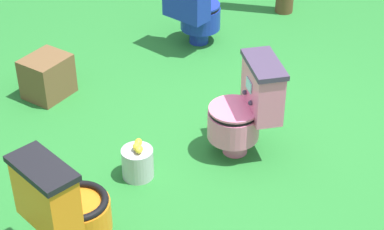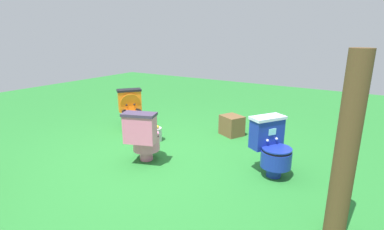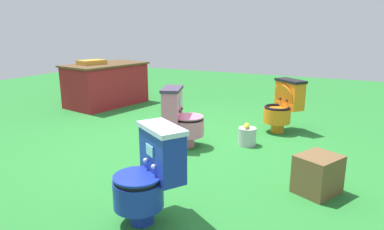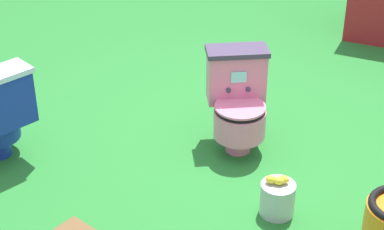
{
  "view_description": "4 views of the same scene",
  "coord_description": "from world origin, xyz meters",
  "px_view_note": "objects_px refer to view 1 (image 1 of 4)",
  "views": [
    {
      "loc": [
        4.01,
        0.14,
        2.95
      ],
      "look_at": [
        0.15,
        -0.37,
        0.32
      ],
      "focal_mm": 62.47,
      "sensor_mm": 36.0,
      "label": 1
    },
    {
      "loc": [
        -2.43,
        2.77,
        1.71
      ],
      "look_at": [
        -0.23,
        -0.72,
        0.54
      ],
      "focal_mm": 27.02,
      "sensor_mm": 36.0,
      "label": 2
    },
    {
      "loc": [
        -3.45,
        -1.88,
        1.42
      ],
      "look_at": [
        -0.3,
        -0.33,
        0.52
      ],
      "focal_mm": 32.13,
      "sensor_mm": 36.0,
      "label": 3
    },
    {
      "loc": [
        0.74,
        -3.96,
        2.64
      ],
      "look_at": [
        -0.2,
        -0.21,
        0.34
      ],
      "focal_mm": 60.89,
      "sensor_mm": 36.0,
      "label": 4
    }
  ],
  "objects_px": {
    "toilet_blue": "(194,8)",
    "lemon_bucket": "(138,162)",
    "toilet_orange": "(65,206)",
    "small_crate": "(47,77)",
    "toilet_pink": "(246,108)"
  },
  "relations": [
    {
      "from": "toilet_orange",
      "to": "toilet_blue",
      "type": "relative_size",
      "value": 1.0
    },
    {
      "from": "toilet_pink",
      "to": "toilet_orange",
      "type": "height_order",
      "value": "same"
    },
    {
      "from": "toilet_orange",
      "to": "toilet_blue",
      "type": "bearing_deg",
      "value": 120.45
    },
    {
      "from": "toilet_pink",
      "to": "small_crate",
      "type": "xyz_separation_m",
      "value": [
        -0.55,
        -1.65,
        -0.2
      ]
    },
    {
      "from": "toilet_orange",
      "to": "small_crate",
      "type": "distance_m",
      "value": 1.86
    },
    {
      "from": "toilet_pink",
      "to": "lemon_bucket",
      "type": "bearing_deg",
      "value": 98.99
    },
    {
      "from": "toilet_orange",
      "to": "small_crate",
      "type": "height_order",
      "value": "toilet_orange"
    },
    {
      "from": "lemon_bucket",
      "to": "toilet_orange",
      "type": "bearing_deg",
      "value": -18.5
    },
    {
      "from": "toilet_orange",
      "to": "lemon_bucket",
      "type": "xyz_separation_m",
      "value": [
        -0.77,
        0.26,
        -0.26
      ]
    },
    {
      "from": "toilet_orange",
      "to": "toilet_blue",
      "type": "distance_m",
      "value": 2.77
    },
    {
      "from": "toilet_blue",
      "to": "small_crate",
      "type": "xyz_separation_m",
      "value": [
        1.02,
        -1.07,
        -0.2
      ]
    },
    {
      "from": "toilet_pink",
      "to": "small_crate",
      "type": "relative_size",
      "value": 2.02
    },
    {
      "from": "toilet_blue",
      "to": "small_crate",
      "type": "relative_size",
      "value": 2.02
    },
    {
      "from": "toilet_orange",
      "to": "lemon_bucket",
      "type": "distance_m",
      "value": 0.85
    },
    {
      "from": "toilet_blue",
      "to": "lemon_bucket",
      "type": "height_order",
      "value": "toilet_blue"
    }
  ]
}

